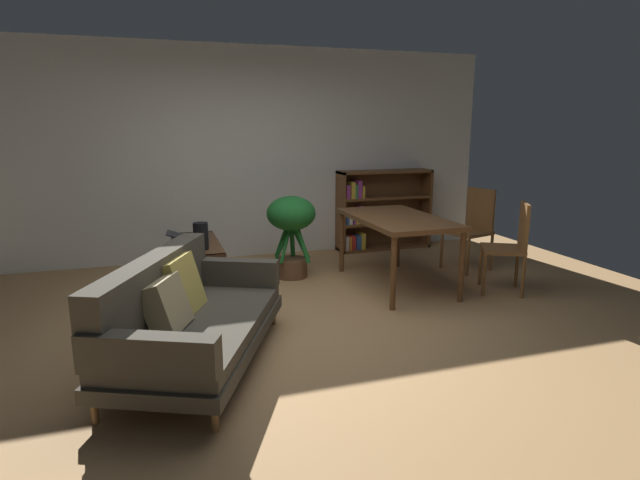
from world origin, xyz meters
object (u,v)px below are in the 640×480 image
at_px(dining_table, 397,223).
at_px(dining_chair_far, 511,243).
at_px(fabric_couch, 186,315).
at_px(bookshelf, 377,210).
at_px(potted_floor_plant, 291,224).
at_px(media_console, 197,266).
at_px(desk_speaker, 201,236).
at_px(open_laptop, 190,237).
at_px(dining_chair_near, 473,225).

distance_m(dining_table, dining_chair_far, 1.18).
height_order(fabric_couch, bookshelf, bookshelf).
height_order(dining_table, dining_chair_far, dining_chair_far).
xyz_separation_m(fabric_couch, potted_floor_plant, (1.30, 1.91, 0.24)).
distance_m(media_console, desk_speaker, 0.51).
bearing_deg(fabric_couch, dining_chair_far, 11.59).
relative_size(potted_floor_plant, bookshelf, 0.70).
bearing_deg(bookshelf, desk_speaker, -150.94).
bearing_deg(open_laptop, dining_table, -19.92).
xyz_separation_m(media_console, potted_floor_plant, (1.07, 0.09, 0.37)).
distance_m(open_laptop, potted_floor_plant, 1.12).
bearing_deg(dining_table, potted_floor_plant, 146.44).
bearing_deg(dining_table, bookshelf, 72.58).
bearing_deg(fabric_couch, dining_table, 28.64).
relative_size(fabric_couch, media_console, 1.70).
height_order(potted_floor_plant, bookshelf, bookshelf).
bearing_deg(desk_speaker, fabric_couch, -99.79).
xyz_separation_m(potted_floor_plant, dining_chair_far, (2.02, -1.23, -0.09)).
xyz_separation_m(dining_chair_far, bookshelf, (-0.50, 2.24, 0.02)).
bearing_deg(open_laptop, bookshelf, 19.00).
distance_m(media_console, open_laptop, 0.34).
xyz_separation_m(desk_speaker, dining_chair_far, (3.06, -0.82, -0.11)).
height_order(potted_floor_plant, dining_chair_far, dining_chair_far).
bearing_deg(dining_chair_near, media_console, 175.92).
distance_m(media_console, potted_floor_plant, 1.13).
height_order(media_console, open_laptop, open_laptop).
relative_size(fabric_couch, dining_chair_near, 2.05).
height_order(media_console, potted_floor_plant, potted_floor_plant).
bearing_deg(dining_chair_far, dining_table, 150.75).
bearing_deg(bookshelf, media_console, -156.95).
bearing_deg(bookshelf, potted_floor_plant, -146.40).
distance_m(potted_floor_plant, dining_chair_far, 2.37).
bearing_deg(media_console, dining_chair_near, -4.08).
bearing_deg(desk_speaker, bookshelf, 29.06).
height_order(fabric_couch, potted_floor_plant, potted_floor_plant).
relative_size(open_laptop, potted_floor_plant, 0.50).
relative_size(potted_floor_plant, dining_chair_near, 0.96).
bearing_deg(fabric_couch, potted_floor_plant, 55.78).
xyz_separation_m(fabric_couch, dining_chair_near, (3.47, 1.59, 0.16)).
xyz_separation_m(dining_chair_near, bookshelf, (-0.65, 1.33, 0.01)).
bearing_deg(dining_chair_near, desk_speaker, -178.36).
height_order(desk_speaker, dining_chair_near, dining_chair_near).
bearing_deg(desk_speaker, open_laptop, 97.55).
bearing_deg(desk_speaker, dining_table, -6.86).
relative_size(open_laptop, dining_chair_far, 0.50).
distance_m(dining_table, dining_chair_near, 1.23).
xyz_separation_m(media_console, dining_chair_near, (3.24, -0.23, 0.29)).
distance_m(open_laptop, dining_table, 2.25).
xyz_separation_m(dining_table, bookshelf, (0.52, 1.67, -0.15)).
bearing_deg(fabric_couch, open_laptop, 84.62).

